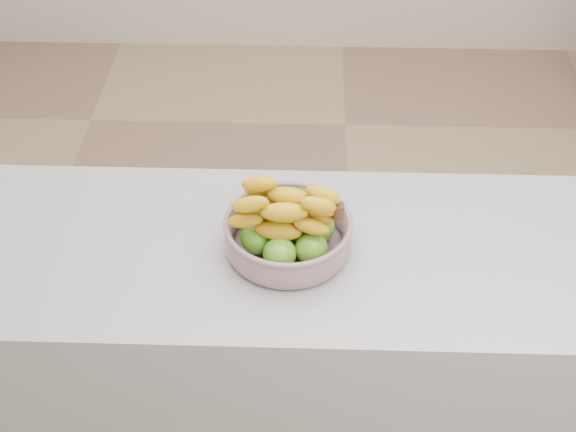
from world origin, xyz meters
The scene contains 3 objects.
ground centered at (0.00, 0.00, 0.00)m, with size 4.00×4.00×0.00m, color #8C7756.
counter centered at (0.00, -0.61, 0.45)m, with size 2.00×0.60×0.90m, color #96959D.
fruit_bowl centered at (-0.22, -0.61, 0.96)m, with size 0.30×0.30×0.18m.
Camera 1 is at (-0.17, -1.98, 2.18)m, focal length 50.00 mm.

